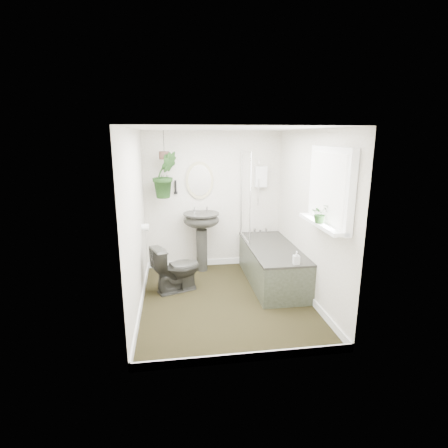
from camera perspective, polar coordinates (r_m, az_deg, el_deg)
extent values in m
cube|color=black|center=(4.97, 0.25, -12.35)|extent=(2.30, 2.80, 0.02)
cube|color=white|center=(4.45, 0.29, 15.44)|extent=(2.30, 2.80, 0.02)
cube|color=white|center=(5.95, -1.75, 3.87)|extent=(2.30, 0.02, 2.30)
cube|color=white|center=(3.24, 3.98, -4.95)|extent=(2.30, 0.02, 2.30)
cube|color=white|center=(4.56, -14.31, 0.25)|extent=(0.02, 2.80, 2.30)
cube|color=white|center=(4.88, 13.87, 1.19)|extent=(0.02, 2.80, 2.30)
cube|color=white|center=(4.95, 0.25, -11.73)|extent=(2.30, 2.80, 0.10)
cube|color=white|center=(5.96, 6.03, 7.71)|extent=(0.20, 0.10, 0.35)
ellipsoid|color=#C2B789|center=(5.83, -3.99, 7.12)|extent=(0.46, 0.03, 0.62)
cylinder|color=black|center=(5.82, -7.91, 6.01)|extent=(0.04, 0.04, 0.22)
cylinder|color=white|center=(5.29, -12.76, -0.56)|extent=(0.11, 0.11, 0.11)
cube|color=white|center=(4.13, 16.97, 5.76)|extent=(0.08, 1.00, 0.90)
cube|color=white|center=(4.18, 15.69, 0.07)|extent=(0.18, 1.00, 0.04)
cube|color=white|center=(4.12, 16.40, 5.76)|extent=(0.01, 0.86, 0.76)
imported|color=#2A2A26|center=(5.16, -7.75, -7.14)|extent=(0.78, 0.61, 0.70)
imported|color=black|center=(4.10, 15.38, 1.67)|extent=(0.24, 0.23, 0.22)
imported|color=black|center=(5.56, -9.60, 7.92)|extent=(0.48, 0.43, 0.72)
imported|color=#282324|center=(4.67, 11.73, -5.41)|extent=(0.09, 0.09, 0.18)
cylinder|color=#4B3329|center=(5.54, -9.73, 11.00)|extent=(0.16, 0.16, 0.12)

